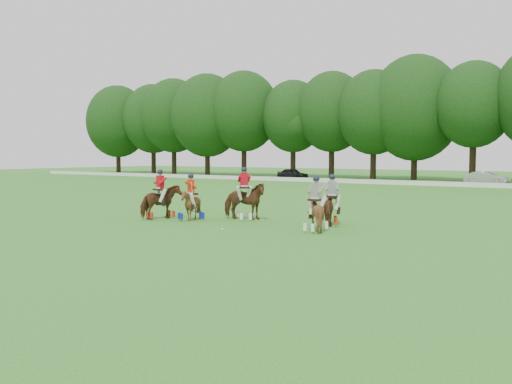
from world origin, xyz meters
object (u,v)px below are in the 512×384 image
Objects in this scene: car_left at (293,174)px; polo_red_c at (191,204)px; polo_ball at (222,229)px; polo_red_b at (244,201)px; polo_red_a at (160,201)px; polo_stripe_b at (316,212)px; polo_stripe_a at (332,207)px; car_mid at (487,178)px.

polo_red_c reaches higher than car_left.
polo_red_b is at bearing 113.34° from polo_ball.
polo_red_a is 0.95× the size of polo_red_b.
polo_stripe_b is at bearing -0.06° from polo_red_c.
polo_red_c is at bearing -138.95° from polo_red_b.
polo_red_a is 7.91m from polo_stripe_a.
polo_red_c is 6.41m from polo_stripe_b.
polo_stripe_b reaches higher than car_mid.
car_mid is 1.76× the size of polo_red_a.
car_mid is at bearing 84.67° from polo_red_c.
polo_stripe_b reaches higher than polo_red_c.
polo_red_b is at bearing 30.70° from polo_red_a.
polo_red_c is 0.99× the size of polo_stripe_a.
polo_stripe_a is at bearing 101.28° from polo_stripe_b.
polo_red_c is at bearing 14.75° from polo_red_a.
polo_red_b reaches higher than polo_stripe_b.
polo_stripe_a is at bearing 19.29° from polo_red_c.
polo_red_b reaches higher than polo_red_a.
polo_stripe_b is (7.92, 0.39, -0.06)m from polo_red_a.
polo_red_b reaches higher than car_left.
polo_red_c is 0.98× the size of polo_stripe_b.
polo_red_c is at bearing 150.36° from polo_ball.
polo_red_a is at bearing 162.94° from polo_ball.
polo_red_c reaches higher than polo_ball.
polo_stripe_b is (6.41, -0.01, 0.02)m from polo_red_c.
polo_stripe_a is 4.85m from polo_ball.
polo_stripe_b is (4.60, -1.58, -0.11)m from polo_red_b.
polo_stripe_a is (7.50, 2.50, -0.07)m from polo_red_a.
polo_red_a is at bearing -165.25° from polo_red_c.
polo_stripe_a is (4.19, 0.52, -0.11)m from polo_red_b.
polo_ball is (-2.70, -3.97, -0.71)m from polo_stripe_a.
car_mid is 36.54m from polo_stripe_a.
polo_red_b is 1.11× the size of polo_stripe_b.
polo_stripe_b is 23.93× the size of polo_ball.
polo_stripe_b is at bearing -169.09° from car_mid.
polo_red_a is 1.06× the size of polo_stripe_b.
polo_red_a is 5.09m from polo_ball.
polo_red_a is 1.57m from polo_red_c.
car_left is 0.95× the size of car_mid.
car_mid is 44.61× the size of polo_ball.
car_mid reaches higher than polo_ball.
polo_red_c is 6.35m from polo_stripe_a.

